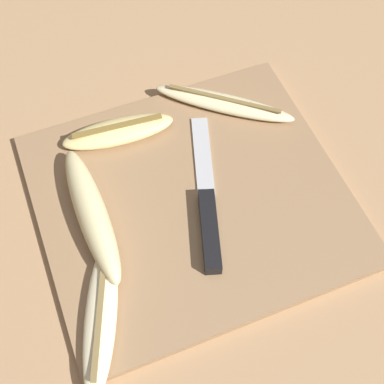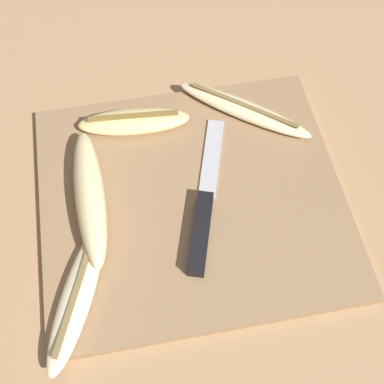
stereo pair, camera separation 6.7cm
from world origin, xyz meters
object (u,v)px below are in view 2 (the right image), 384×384
at_px(banana_cream_curved, 244,110).
at_px(banana_soft_right, 90,196).
at_px(banana_bright_far, 77,297).
at_px(knife, 204,218).
at_px(banana_golden_short, 134,121).

xyz_separation_m(banana_cream_curved, banana_soft_right, (-0.22, -0.11, 0.01)).
bearing_deg(banana_bright_far, knife, 24.57).
distance_m(banana_cream_curved, banana_golden_short, 0.15).
bearing_deg(banana_bright_far, banana_soft_right, 77.69).
relative_size(knife, banana_golden_short, 1.46).
bearing_deg(banana_golden_short, banana_bright_far, -111.98).
distance_m(banana_soft_right, banana_bright_far, 0.13).
distance_m(banana_golden_short, banana_soft_right, 0.13).
bearing_deg(banana_soft_right, knife, -20.54).
bearing_deg(banana_bright_far, banana_golden_short, 68.02).
relative_size(banana_cream_curved, banana_golden_short, 1.14).
height_order(banana_cream_curved, banana_golden_short, banana_golden_short).
height_order(banana_golden_short, banana_soft_right, banana_soft_right).
relative_size(banana_golden_short, banana_bright_far, 0.86).
distance_m(banana_cream_curved, banana_soft_right, 0.25).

